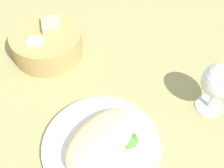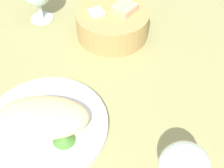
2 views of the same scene
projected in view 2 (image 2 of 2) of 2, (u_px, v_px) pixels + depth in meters
ground_plane at (94, 98)px, 63.12cm from camera, size 140.00×140.00×2.00cm
plate at (46, 125)px, 56.40cm from camera, size 23.89×23.89×1.40cm
omelette at (43, 117)px, 54.28cm from camera, size 17.17×9.87×4.30cm
lettuce_garnish at (64, 138)px, 52.86cm from camera, size 4.20×4.20×1.66cm
bread_basket at (113, 23)px, 73.39cm from camera, size 17.82×17.82×8.25cm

